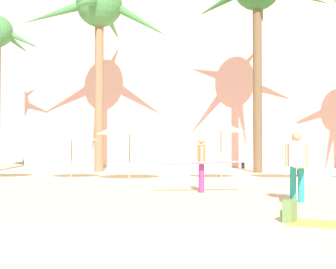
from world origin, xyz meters
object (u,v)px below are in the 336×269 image
at_px(palm_tree_far_left, 99,14).
at_px(cafe_umbrella_3, 130,128).
at_px(cafe_umbrella_1, 71,134).
at_px(cafe_umbrella_4, 293,128).
at_px(person_far_right, 202,162).
at_px(cafe_umbrella_2, 221,127).
at_px(backpack, 289,211).
at_px(beach_towel, 334,225).
at_px(person_near_left, 298,165).

bearing_deg(palm_tree_far_left, cafe_umbrella_3, -67.38).
bearing_deg(cafe_umbrella_1, cafe_umbrella_4, -0.33).
height_order(cafe_umbrella_1, person_far_right, cafe_umbrella_1).
height_order(palm_tree_far_left, cafe_umbrella_3, palm_tree_far_left).
bearing_deg(cafe_umbrella_4, cafe_umbrella_3, -174.20).
xyz_separation_m(cafe_umbrella_1, cafe_umbrella_2, (6.36, -0.18, 0.30)).
xyz_separation_m(palm_tree_far_left, cafe_umbrella_4, (9.20, -5.20, -6.38)).
height_order(backpack, person_far_right, person_far_right).
bearing_deg(cafe_umbrella_2, beach_towel, -83.07).
bearing_deg(backpack, palm_tree_far_left, -33.33).
height_order(cafe_umbrella_4, backpack, cafe_umbrella_4).
relative_size(cafe_umbrella_1, person_near_left, 0.85).
bearing_deg(beach_towel, palm_tree_far_left, 114.93).
height_order(cafe_umbrella_4, person_far_right, cafe_umbrella_4).
relative_size(cafe_umbrella_1, cafe_umbrella_2, 0.93).
bearing_deg(cafe_umbrella_4, palm_tree_far_left, 150.53).
relative_size(palm_tree_far_left, cafe_umbrella_4, 4.31).
distance_m(cafe_umbrella_4, person_far_right, 6.87).
bearing_deg(backpack, cafe_umbrella_2, -53.27).
distance_m(cafe_umbrella_1, person_near_left, 11.10).
distance_m(cafe_umbrella_1, backpack, 12.95).
relative_size(beach_towel, backpack, 3.81).
distance_m(cafe_umbrella_3, beach_towel, 11.71).
distance_m(cafe_umbrella_2, person_far_right, 5.60).
xyz_separation_m(cafe_umbrella_4, person_near_left, (-1.56, -7.80, -1.19)).
bearing_deg(backpack, cafe_umbrella_4, -69.04).
relative_size(cafe_umbrella_2, person_near_left, 0.92).
bearing_deg(person_far_right, cafe_umbrella_3, -61.30).
xyz_separation_m(palm_tree_far_left, cafe_umbrella_1, (-0.15, -5.15, -6.63)).
xyz_separation_m(cafe_umbrella_2, cafe_umbrella_4, (2.99, 0.13, -0.05)).
xyz_separation_m(cafe_umbrella_3, beach_towel, (5.09, -10.33, -2.14)).
bearing_deg(person_near_left, person_far_right, -122.19).
bearing_deg(cafe_umbrella_3, beach_towel, -63.79).
height_order(palm_tree_far_left, cafe_umbrella_4, palm_tree_far_left).
height_order(palm_tree_far_left, person_near_left, palm_tree_far_left).
bearing_deg(palm_tree_far_left, cafe_umbrella_1, -91.63).
xyz_separation_m(beach_towel, backpack, (-0.74, 0.28, 0.19)).
bearing_deg(cafe_umbrella_1, beach_towel, -55.23).
distance_m(palm_tree_far_left, cafe_umbrella_4, 12.35).
relative_size(cafe_umbrella_3, beach_towel, 1.74).
bearing_deg(beach_towel, backpack, 159.15).
bearing_deg(person_near_left, cafe_umbrella_4, -179.39).
bearing_deg(cafe_umbrella_3, cafe_umbrella_2, 8.40).
distance_m(cafe_umbrella_3, cafe_umbrella_4, 6.79).
relative_size(cafe_umbrella_3, person_near_left, 1.06).
distance_m(palm_tree_far_left, backpack, 19.22).
xyz_separation_m(backpack, person_near_left, (0.84, 2.94, 0.75)).
distance_m(cafe_umbrella_3, backpack, 11.12).
bearing_deg(palm_tree_far_left, cafe_umbrella_2, -40.62).
bearing_deg(cafe_umbrella_4, beach_towel, -98.60).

